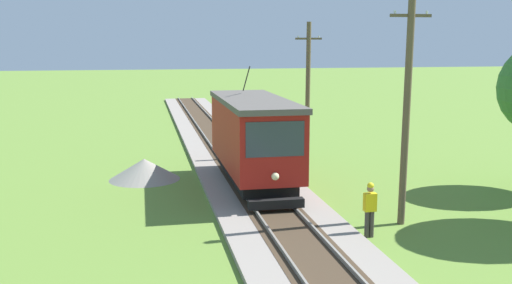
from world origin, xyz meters
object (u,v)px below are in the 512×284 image
Objects in this scene: utility_pole_mid at (308,89)px; utility_pole_near_tram at (407,106)px; red_tram at (254,137)px; gravel_pile at (144,169)px; track_worker at (370,207)px.

utility_pole_near_tram is at bearing -90.00° from utility_pole_mid.
red_tram is 2.69× the size of gravel_pile.
utility_pole_near_tram is 4.43× the size of track_worker.
red_tram is 7.33m from track_worker.
track_worker reaches higher than gravel_pile.
gravel_pile is at bearing 135.64° from utility_pole_near_tram.
red_tram is at bearing -29.47° from gravel_pile.
utility_pole_mid is 9.66m from gravel_pile.
red_tram reaches higher than track_worker.
utility_pole_near_tram reaches higher than track_worker.
utility_pole_near_tram is 3.60m from track_worker.
utility_pole_mid is 4.00× the size of track_worker.
utility_pole_mid is 12.98m from track_worker.
utility_pole_near_tram reaches higher than utility_pole_mid.
track_worker is at bearing -70.50° from red_tram.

